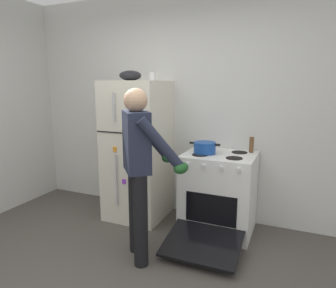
{
  "coord_description": "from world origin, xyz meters",
  "views": [
    {
      "loc": [
        1.26,
        -1.62,
        1.64
      ],
      "look_at": [
        0.0,
        1.32,
        1.0
      ],
      "focal_mm": 32.7,
      "sensor_mm": 36.0,
      "label": 1
    }
  ],
  "objects_px": {
    "coffee_mug": "(152,76)",
    "mixing_bowl": "(130,75)",
    "refrigerator": "(138,150)",
    "pepper_mill": "(251,145)",
    "red_pot": "(205,148)",
    "person_cook": "(140,161)",
    "stove_range": "(218,194)"
  },
  "relations": [
    {
      "from": "refrigerator",
      "to": "stove_range",
      "type": "bearing_deg",
      "value": -0.98
    },
    {
      "from": "red_pot",
      "to": "mixing_bowl",
      "type": "xyz_separation_m",
      "value": [
        -0.93,
        0.05,
        0.77
      ]
    },
    {
      "from": "refrigerator",
      "to": "mixing_bowl",
      "type": "xyz_separation_m",
      "value": [
        -0.08,
        0.0,
        0.89
      ]
    },
    {
      "from": "coffee_mug",
      "to": "stove_range",
      "type": "bearing_deg",
      "value": -4.64
    },
    {
      "from": "refrigerator",
      "to": "red_pot",
      "type": "relative_size",
      "value": 4.92
    },
    {
      "from": "red_pot",
      "to": "pepper_mill",
      "type": "relative_size",
      "value": 2.02
    },
    {
      "from": "coffee_mug",
      "to": "mixing_bowl",
      "type": "bearing_deg",
      "value": -169.22
    },
    {
      "from": "mixing_bowl",
      "to": "refrigerator",
      "type": "bearing_deg",
      "value": -0.22
    },
    {
      "from": "stove_range",
      "to": "red_pot",
      "type": "xyz_separation_m",
      "value": [
        -0.16,
        -0.03,
        0.52
      ]
    },
    {
      "from": "pepper_mill",
      "to": "coffee_mug",
      "type": "bearing_deg",
      "value": -172.45
    },
    {
      "from": "red_pot",
      "to": "coffee_mug",
      "type": "xyz_separation_m",
      "value": [
        -0.67,
        0.1,
        0.76
      ]
    },
    {
      "from": "stove_range",
      "to": "red_pot",
      "type": "bearing_deg",
      "value": -168.55
    },
    {
      "from": "person_cook",
      "to": "coffee_mug",
      "type": "xyz_separation_m",
      "value": [
        -0.3,
        0.88,
        0.76
      ]
    },
    {
      "from": "refrigerator",
      "to": "stove_range",
      "type": "relative_size",
      "value": 1.39
    },
    {
      "from": "refrigerator",
      "to": "pepper_mill",
      "type": "bearing_deg",
      "value": 8.66
    },
    {
      "from": "stove_range",
      "to": "red_pot",
      "type": "distance_m",
      "value": 0.54
    },
    {
      "from": "red_pot",
      "to": "coffee_mug",
      "type": "distance_m",
      "value": 1.02
    },
    {
      "from": "red_pot",
      "to": "pepper_mill",
      "type": "xyz_separation_m",
      "value": [
        0.46,
        0.25,
        0.02
      ]
    },
    {
      "from": "person_cook",
      "to": "coffee_mug",
      "type": "bearing_deg",
      "value": 109.01
    },
    {
      "from": "person_cook",
      "to": "mixing_bowl",
      "type": "distance_m",
      "value": 1.27
    },
    {
      "from": "refrigerator",
      "to": "person_cook",
      "type": "relative_size",
      "value": 1.04
    },
    {
      "from": "refrigerator",
      "to": "red_pot",
      "type": "bearing_deg",
      "value": -3.33
    },
    {
      "from": "stove_range",
      "to": "coffee_mug",
      "type": "xyz_separation_m",
      "value": [
        -0.83,
        0.07,
        1.28
      ]
    },
    {
      "from": "refrigerator",
      "to": "coffee_mug",
      "type": "relative_size",
      "value": 14.88
    },
    {
      "from": "person_cook",
      "to": "coffee_mug",
      "type": "height_order",
      "value": "coffee_mug"
    },
    {
      "from": "coffee_mug",
      "to": "refrigerator",
      "type": "bearing_deg",
      "value": -164.6
    },
    {
      "from": "stove_range",
      "to": "person_cook",
      "type": "bearing_deg",
      "value": -123.0
    },
    {
      "from": "mixing_bowl",
      "to": "red_pot",
      "type": "bearing_deg",
      "value": -3.06
    },
    {
      "from": "red_pot",
      "to": "refrigerator",
      "type": "bearing_deg",
      "value": 176.67
    },
    {
      "from": "coffee_mug",
      "to": "mixing_bowl",
      "type": "relative_size",
      "value": 0.43
    },
    {
      "from": "refrigerator",
      "to": "pepper_mill",
      "type": "distance_m",
      "value": 1.34
    },
    {
      "from": "stove_range",
      "to": "pepper_mill",
      "type": "height_order",
      "value": "pepper_mill"
    }
  ]
}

